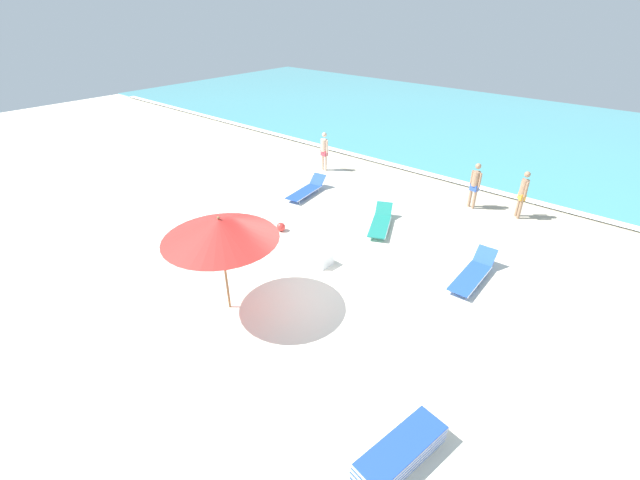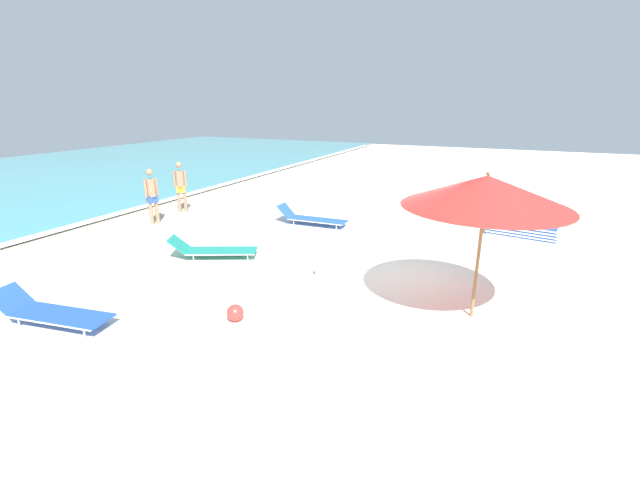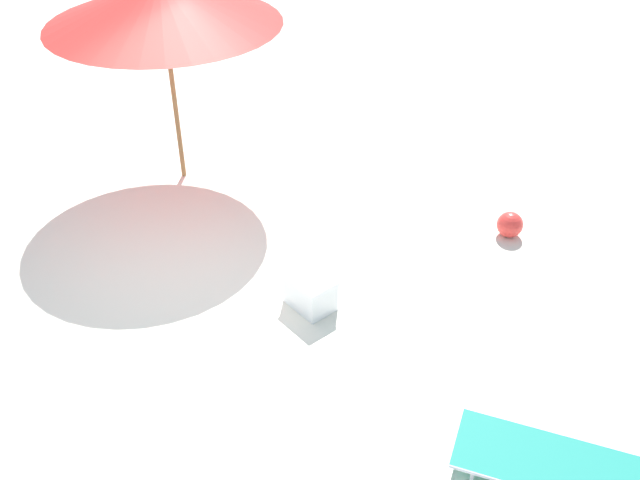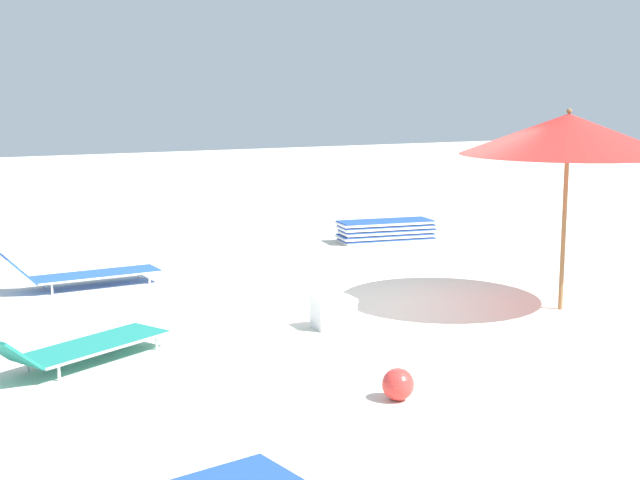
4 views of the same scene
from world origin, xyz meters
TOP-DOWN VIEW (x-y plane):
  - ground_plane at (0.00, 0.01)m, footprint 60.00×60.00m
  - beach_umbrella at (-1.19, -1.73)m, footprint 2.79×2.79m
  - sun_lounger_near_water_left at (-0.64, 4.50)m, footprint 1.46×2.18m
  - beach_ball at (-3.12, 2.08)m, footprint 0.31×0.31m
  - cooler_box at (-0.58, 1.37)m, footprint 0.39×0.52m

SIDE VIEW (x-z plane):
  - ground_plane at x=0.00m, z-range -0.16..0.00m
  - beach_ball at x=-3.12m, z-range 0.00..0.31m
  - cooler_box at x=-0.58m, z-range 0.00..0.37m
  - sun_lounger_near_water_left at x=-0.64m, z-range -0.06..0.48m
  - beach_umbrella at x=-1.19m, z-range 0.98..3.62m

